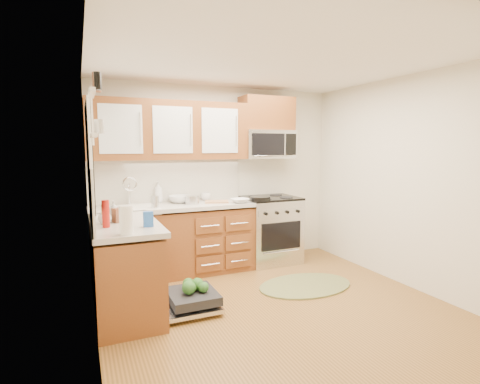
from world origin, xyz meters
name	(u,v)px	position (x,y,z in m)	size (l,w,h in m)	color
floor	(277,307)	(0.00, 0.00, 0.00)	(3.50, 3.50, 0.00)	brown
ceiling	(280,60)	(0.00, 0.00, 2.50)	(3.50, 3.50, 0.00)	white
wall_back	(218,176)	(0.00, 1.75, 1.25)	(3.50, 0.04, 2.50)	beige
wall_front	(426,220)	(0.00, -1.75, 1.25)	(3.50, 0.04, 2.50)	beige
wall_left	(91,198)	(-1.75, 0.00, 1.25)	(0.04, 3.50, 2.50)	beige
wall_right	(407,182)	(1.75, 0.00, 1.25)	(0.04, 3.50, 2.50)	beige
base_cabinet_back	(174,242)	(-0.73, 1.45, 0.42)	(2.05, 0.60, 0.85)	brown
base_cabinet_left	(125,271)	(-1.45, 0.52, 0.42)	(0.60, 1.25, 0.85)	brown
countertop_back	(174,207)	(-0.72, 1.44, 0.90)	(2.07, 0.64, 0.05)	beige
countertop_left	(124,225)	(-1.44, 0.53, 0.90)	(0.64, 1.27, 0.05)	beige
backsplash_back	(168,181)	(-0.73, 1.74, 1.21)	(2.05, 0.02, 0.57)	beige
backsplash_left	(91,195)	(-1.74, 0.52, 1.21)	(0.02, 1.25, 0.57)	beige
upper_cabinets	(170,131)	(-0.73, 1.57, 1.88)	(2.05, 0.35, 0.75)	brown
cabinet_over_mw	(267,114)	(0.68, 1.57, 2.13)	(0.76, 0.35, 0.47)	brown
range	(270,229)	(0.68, 1.43, 0.47)	(0.76, 0.64, 0.95)	silver
microwave	(267,144)	(0.68, 1.55, 1.70)	(0.76, 0.38, 0.40)	silver
sink	(132,217)	(-1.25, 1.42, 0.80)	(0.62, 0.50, 0.26)	white
dishwasher	(189,301)	(-0.86, 0.30, 0.10)	(0.70, 0.60, 0.20)	silver
window	(89,160)	(-1.74, 0.50, 1.55)	(0.03, 1.05, 1.05)	white
window_blind	(90,124)	(-1.71, 0.50, 1.88)	(0.02, 0.96, 0.40)	white
shelf_upper	(92,93)	(-1.72, -0.35, 2.05)	(0.04, 0.40, 0.03)	white
shelf_lower	(94,136)	(-1.72, -0.35, 1.75)	(0.04, 0.40, 0.03)	white
rug	(305,285)	(0.61, 0.39, 0.01)	(1.18, 0.77, 0.02)	olive
skillet	(260,198)	(0.40, 1.20, 0.98)	(0.27, 0.27, 0.05)	black
stock_pot	(192,200)	(-0.49, 1.40, 0.98)	(0.18, 0.18, 0.11)	silver
cutting_board	(217,202)	(-0.15, 1.40, 0.94)	(0.31, 0.20, 0.02)	#AF8350
canister	(155,202)	(-1.00, 1.25, 1.00)	(0.09, 0.09, 0.15)	silver
paper_towel_roll	(126,220)	(-1.48, -0.02, 1.05)	(0.12, 0.12, 0.25)	white
mustard_bottle	(105,214)	(-1.62, 0.50, 1.02)	(0.06, 0.06, 0.20)	orange
red_bottle	(106,214)	(-1.62, 0.35, 1.05)	(0.07, 0.07, 0.25)	#B1180E
wooden_box	(120,215)	(-1.47, 0.56, 0.99)	(0.14, 0.10, 0.14)	brown
blue_carton	(148,219)	(-1.26, 0.22, 1.00)	(0.09, 0.05, 0.14)	#2659B2
bowl_a	(240,201)	(0.12, 1.25, 0.95)	(0.23, 0.23, 0.06)	#999999
bowl_b	(181,199)	(-0.60, 1.57, 0.97)	(0.30, 0.30, 0.10)	#999999
cup	(206,197)	(-0.23, 1.65, 0.98)	(0.13, 0.13, 0.11)	#999999
soap_bottle_a	(158,192)	(-0.87, 1.68, 1.07)	(0.11, 0.11, 0.28)	#999999
soap_bottle_b	(114,210)	(-1.52, 0.70, 1.02)	(0.09, 0.09, 0.20)	#999999
soap_bottle_c	(105,215)	(-1.62, 0.52, 1.01)	(0.13, 0.13, 0.16)	#999999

